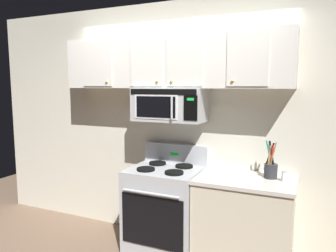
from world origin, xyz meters
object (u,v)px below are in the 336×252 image
at_px(over_range_microwave, 170,105).
at_px(stove_range, 166,208).
at_px(salt_shaker, 284,176).
at_px(utensil_crock_charcoal, 271,168).

bearing_deg(over_range_microwave, stove_range, -89.86).
bearing_deg(salt_shaker, stove_range, -178.61).
bearing_deg(salt_shaker, utensil_crock_charcoal, 152.34).
bearing_deg(utensil_crock_charcoal, salt_shaker, -27.66).
xyz_separation_m(utensil_crock_charcoal, salt_shaker, (0.13, -0.07, -0.04)).
bearing_deg(utensil_crock_charcoal, stove_range, -174.86).
bearing_deg(stove_range, salt_shaker, 1.39).
distance_m(stove_range, salt_shaker, 1.28).
height_order(over_range_microwave, salt_shaker, over_range_microwave).
relative_size(stove_range, over_range_microwave, 1.47).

